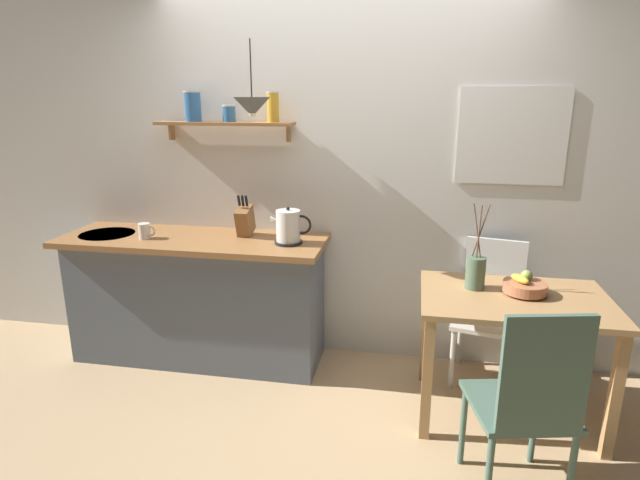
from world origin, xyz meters
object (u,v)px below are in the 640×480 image
(dining_chair_near, at_px, (528,400))
(dining_chair_far, at_px, (491,305))
(knife_block, at_px, (245,220))
(pendant_lamp, at_px, (252,107))
(twig_vase, at_px, (475,272))
(fruit_bowl, at_px, (525,286))
(dining_table, at_px, (513,316))
(coffee_mug_by_sink, at_px, (145,231))
(electric_kettle, at_px, (289,227))

(dining_chair_near, height_order, dining_chair_far, dining_chair_near)
(knife_block, bearing_deg, dining_chair_far, 0.89)
(dining_chair_near, height_order, pendant_lamp, pendant_lamp)
(dining_chair_far, bearing_deg, twig_vase, -113.92)
(fruit_bowl, distance_m, knife_block, 1.83)
(twig_vase, relative_size, knife_block, 1.74)
(dining_table, xyz_separation_m, dining_chair_near, (-0.05, -0.73, -0.09))
(dining_chair_far, bearing_deg, knife_block, -179.11)
(twig_vase, xyz_separation_m, coffee_mug_by_sink, (-2.16, 0.15, 0.10))
(knife_block, height_order, coffee_mug_by_sink, knife_block)
(fruit_bowl, bearing_deg, dining_chair_far, 106.03)
(dining_chair_far, relative_size, fruit_bowl, 3.84)
(dining_table, xyz_separation_m, knife_block, (-1.73, 0.42, 0.39))
(fruit_bowl, xyz_separation_m, twig_vase, (-0.27, 0.04, 0.05))
(dining_table, height_order, knife_block, knife_block)
(electric_kettle, height_order, coffee_mug_by_sink, electric_kettle)
(twig_vase, xyz_separation_m, knife_block, (-1.51, 0.33, 0.17))
(knife_block, bearing_deg, pendant_lamp, -55.65)
(dining_table, distance_m, twig_vase, 0.32)
(dining_table, relative_size, dining_chair_near, 1.04)
(twig_vase, bearing_deg, coffee_mug_by_sink, 176.13)
(pendant_lamp, bearing_deg, dining_chair_far, 9.09)
(dining_chair_near, relative_size, coffee_mug_by_sink, 8.28)
(dining_table, height_order, twig_vase, twig_vase)
(electric_kettle, bearing_deg, pendant_lamp, -154.25)
(fruit_bowl, height_order, knife_block, knife_block)
(dining_chair_near, xyz_separation_m, knife_block, (-1.68, 1.15, 0.47))
(fruit_bowl, height_order, coffee_mug_by_sink, coffee_mug_by_sink)
(coffee_mug_by_sink, height_order, pendant_lamp, pendant_lamp)
(knife_block, xyz_separation_m, coffee_mug_by_sink, (-0.65, -0.18, -0.06))
(dining_chair_near, relative_size, electric_kettle, 3.69)
(knife_block, bearing_deg, electric_kettle, -20.12)
(coffee_mug_by_sink, bearing_deg, pendant_lamp, -2.41)
(knife_block, xyz_separation_m, pendant_lamp, (0.15, -0.22, 0.76))
(dining_table, height_order, pendant_lamp, pendant_lamp)
(twig_vase, relative_size, pendant_lamp, 1.14)
(dining_chair_near, bearing_deg, fruit_bowl, 82.79)
(electric_kettle, bearing_deg, knife_block, 159.88)
(dining_table, distance_m, dining_chair_far, 0.47)
(dining_table, xyz_separation_m, coffee_mug_by_sink, (-2.38, 0.24, 0.33))
(dining_chair_far, xyz_separation_m, twig_vase, (-0.16, -0.36, 0.34))
(twig_vase, bearing_deg, dining_chair_near, -78.18)
(knife_block, bearing_deg, twig_vase, -12.33)
(dining_chair_far, relative_size, knife_block, 3.19)
(dining_chair_near, height_order, coffee_mug_by_sink, coffee_mug_by_sink)
(dining_table, bearing_deg, electric_kettle, 167.92)
(dining_chair_far, relative_size, coffee_mug_by_sink, 7.71)
(knife_block, relative_size, coffee_mug_by_sink, 2.42)
(electric_kettle, bearing_deg, dining_chair_near, -37.47)
(dining_chair_near, bearing_deg, electric_kettle, 142.53)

